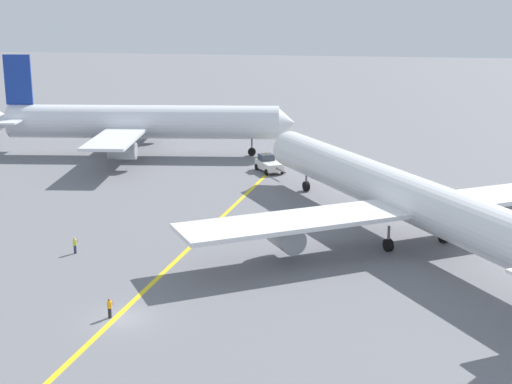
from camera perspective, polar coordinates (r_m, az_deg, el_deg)
name	(u,v)px	position (r m, az deg, el deg)	size (l,w,h in m)	color
ground_plane	(122,318)	(60.20, -10.37, -9.64)	(600.00, 600.00, 0.00)	slate
taxiway_stripe	(162,274)	(68.86, -7.34, -6.36)	(0.50, 120.00, 0.01)	yellow
airliner_at_gate_left	(141,122)	(121.88, -8.93, 5.37)	(49.83, 40.49, 16.31)	white
airliner_being_pushed	(401,196)	(78.54, 11.24, -0.30)	(45.12, 51.79, 14.27)	white
pushback_tug	(269,164)	(108.92, 1.00, 2.19)	(5.75, 8.00, 2.76)	white
ground_crew_ramp_agent_by_cones	(110,308)	(60.16, -11.32, -8.81)	(0.49, 0.36, 1.65)	black
ground_crew_marshaller_foreground	(75,245)	(75.72, -13.91, -4.02)	(0.46, 0.37, 1.68)	#2D3351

